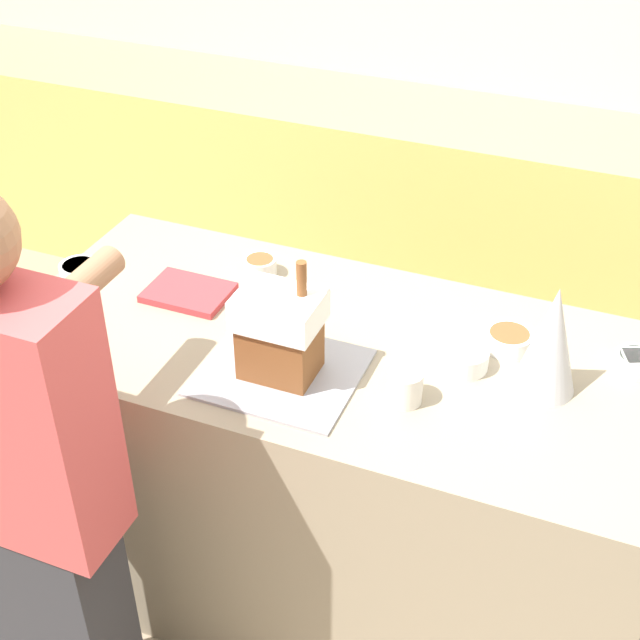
{
  "coord_description": "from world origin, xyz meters",
  "views": [
    {
      "loc": [
        0.65,
        -1.69,
        2.27
      ],
      "look_at": [
        -0.04,
        0.0,
        0.98
      ],
      "focal_mm": 50.0,
      "sensor_mm": 36.0,
      "label": 1
    }
  ],
  "objects_px": {
    "baking_tray": "(281,372)",
    "candy_bowl_behind_tray": "(260,266)",
    "decorative_tree": "(551,340)",
    "mug": "(406,387)",
    "candy_bowl_front_corner": "(509,339)",
    "candy_bowl_beside_tree": "(80,271)",
    "person": "(32,501)",
    "gingerbread_house": "(280,332)",
    "cookbook": "(188,292)",
    "candy_bowl_far_right": "(283,302)",
    "candy_bowl_center_rear": "(636,361)",
    "candy_bowl_near_tray_right": "(464,358)"
  },
  "relations": [
    {
      "from": "candy_bowl_far_right",
      "to": "mug",
      "type": "height_order",
      "value": "mug"
    },
    {
      "from": "candy_bowl_behind_tray",
      "to": "candy_bowl_beside_tree",
      "type": "bearing_deg",
      "value": -155.37
    },
    {
      "from": "gingerbread_house",
      "to": "cookbook",
      "type": "distance_m",
      "value": 0.45
    },
    {
      "from": "candy_bowl_behind_tray",
      "to": "gingerbread_house",
      "type": "bearing_deg",
      "value": -58.5
    },
    {
      "from": "candy_bowl_behind_tray",
      "to": "person",
      "type": "bearing_deg",
      "value": -99.08
    },
    {
      "from": "candy_bowl_near_tray_right",
      "to": "candy_bowl_center_rear",
      "type": "relative_size",
      "value": 1.14
    },
    {
      "from": "candy_bowl_far_right",
      "to": "person",
      "type": "xyz_separation_m",
      "value": [
        -0.27,
        -0.75,
        -0.12
      ]
    },
    {
      "from": "candy_bowl_front_corner",
      "to": "candy_bowl_behind_tray",
      "type": "distance_m",
      "value": 0.73
    },
    {
      "from": "candy_bowl_front_corner",
      "to": "candy_bowl_center_rear",
      "type": "xyz_separation_m",
      "value": [
        0.3,
        0.03,
        -0.0
      ]
    },
    {
      "from": "candy_bowl_near_tray_right",
      "to": "candy_bowl_front_corner",
      "type": "bearing_deg",
      "value": 55.21
    },
    {
      "from": "candy_bowl_front_corner",
      "to": "candy_bowl_near_tray_right",
      "type": "height_order",
      "value": "candy_bowl_near_tray_right"
    },
    {
      "from": "candy_bowl_front_corner",
      "to": "person",
      "type": "xyz_separation_m",
      "value": [
        -0.86,
        -0.81,
        -0.13
      ]
    },
    {
      "from": "candy_bowl_far_right",
      "to": "candy_bowl_beside_tree",
      "type": "bearing_deg",
      "value": -172.25
    },
    {
      "from": "candy_bowl_front_corner",
      "to": "baking_tray",
      "type": "bearing_deg",
      "value": -147.36
    },
    {
      "from": "gingerbread_house",
      "to": "person",
      "type": "bearing_deg",
      "value": -127.18
    },
    {
      "from": "baking_tray",
      "to": "person",
      "type": "bearing_deg",
      "value": -127.16
    },
    {
      "from": "gingerbread_house",
      "to": "candy_bowl_behind_tray",
      "type": "height_order",
      "value": "gingerbread_house"
    },
    {
      "from": "decorative_tree",
      "to": "candy_bowl_far_right",
      "type": "relative_size",
      "value": 2.31
    },
    {
      "from": "candy_bowl_near_tray_right",
      "to": "candy_bowl_center_rear",
      "type": "distance_m",
      "value": 0.42
    },
    {
      "from": "baking_tray",
      "to": "candy_bowl_far_right",
      "type": "height_order",
      "value": "candy_bowl_far_right"
    },
    {
      "from": "baking_tray",
      "to": "candy_bowl_behind_tray",
      "type": "distance_m",
      "value": 0.45
    },
    {
      "from": "candy_bowl_behind_tray",
      "to": "candy_bowl_far_right",
      "type": "relative_size",
      "value": 0.76
    },
    {
      "from": "candy_bowl_center_rear",
      "to": "cookbook",
      "type": "xyz_separation_m",
      "value": [
        -1.16,
        -0.13,
        -0.01
      ]
    },
    {
      "from": "candy_bowl_front_corner",
      "to": "person",
      "type": "bearing_deg",
      "value": -136.85
    },
    {
      "from": "candy_bowl_center_rear",
      "to": "candy_bowl_far_right",
      "type": "bearing_deg",
      "value": -174.59
    },
    {
      "from": "gingerbread_house",
      "to": "cookbook",
      "type": "bearing_deg",
      "value": 149.94
    },
    {
      "from": "cookbook",
      "to": "mug",
      "type": "distance_m",
      "value": 0.71
    },
    {
      "from": "decorative_tree",
      "to": "cookbook",
      "type": "distance_m",
      "value": 0.98
    },
    {
      "from": "decorative_tree",
      "to": "candy_bowl_beside_tree",
      "type": "relative_size",
      "value": 2.48
    },
    {
      "from": "gingerbread_house",
      "to": "person",
      "type": "xyz_separation_m",
      "value": [
        -0.38,
        -0.5,
        -0.23
      ]
    },
    {
      "from": "gingerbread_house",
      "to": "candy_bowl_beside_tree",
      "type": "height_order",
      "value": "gingerbread_house"
    },
    {
      "from": "baking_tray",
      "to": "candy_bowl_center_rear",
      "type": "distance_m",
      "value": 0.86
    },
    {
      "from": "person",
      "to": "candy_bowl_near_tray_right",
      "type": "bearing_deg",
      "value": 41.47
    },
    {
      "from": "candy_bowl_near_tray_right",
      "to": "candy_bowl_center_rear",
      "type": "height_order",
      "value": "candy_bowl_near_tray_right"
    },
    {
      "from": "baking_tray",
      "to": "candy_bowl_center_rear",
      "type": "height_order",
      "value": "candy_bowl_center_rear"
    },
    {
      "from": "candy_bowl_far_right",
      "to": "candy_bowl_beside_tree",
      "type": "xyz_separation_m",
      "value": [
        -0.59,
        -0.08,
        0.0
      ]
    },
    {
      "from": "candy_bowl_front_corner",
      "to": "cookbook",
      "type": "bearing_deg",
      "value": -173.69
    },
    {
      "from": "candy_bowl_far_right",
      "to": "cookbook",
      "type": "height_order",
      "value": "candy_bowl_far_right"
    },
    {
      "from": "baking_tray",
      "to": "candy_bowl_behind_tray",
      "type": "relative_size",
      "value": 4.07
    },
    {
      "from": "mug",
      "to": "person",
      "type": "xyz_separation_m",
      "value": [
        -0.69,
        -0.52,
        -0.14
      ]
    },
    {
      "from": "candy_bowl_behind_tray",
      "to": "cookbook",
      "type": "bearing_deg",
      "value": -128.85
    },
    {
      "from": "mug",
      "to": "person",
      "type": "relative_size",
      "value": 0.05
    },
    {
      "from": "baking_tray",
      "to": "candy_bowl_front_corner",
      "type": "xyz_separation_m",
      "value": [
        0.49,
        0.31,
        0.02
      ]
    },
    {
      "from": "decorative_tree",
      "to": "mug",
      "type": "bearing_deg",
      "value": -149.73
    },
    {
      "from": "decorative_tree",
      "to": "mug",
      "type": "distance_m",
      "value": 0.35
    },
    {
      "from": "candy_bowl_center_rear",
      "to": "person",
      "type": "xyz_separation_m",
      "value": [
        -1.17,
        -0.84,
        -0.13
      ]
    },
    {
      "from": "candy_bowl_beside_tree",
      "to": "cookbook",
      "type": "bearing_deg",
      "value": 7.05
    },
    {
      "from": "candy_bowl_front_corner",
      "to": "candy_bowl_far_right",
      "type": "height_order",
      "value": "candy_bowl_front_corner"
    },
    {
      "from": "candy_bowl_front_corner",
      "to": "candy_bowl_beside_tree",
      "type": "xyz_separation_m",
      "value": [
        -1.18,
        -0.13,
        0.0
      ]
    },
    {
      "from": "baking_tray",
      "to": "candy_bowl_front_corner",
      "type": "height_order",
      "value": "candy_bowl_front_corner"
    }
  ]
}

